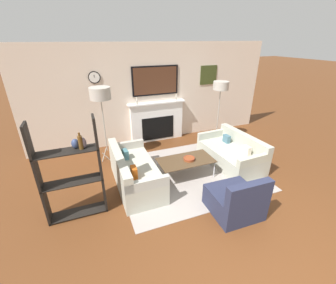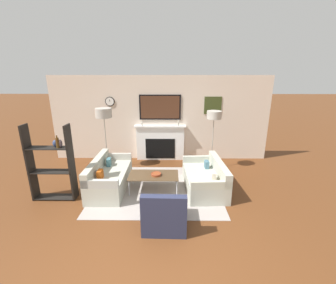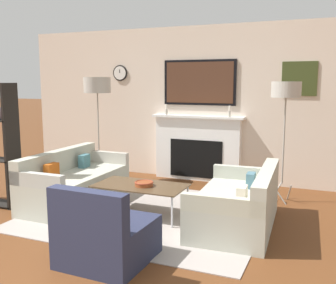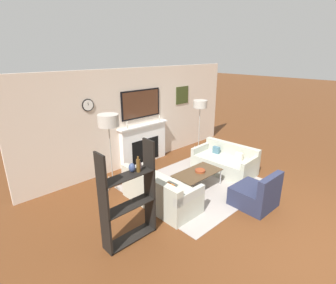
{
  "view_description": "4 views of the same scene",
  "coord_description": "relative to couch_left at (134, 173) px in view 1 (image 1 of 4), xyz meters",
  "views": [
    {
      "loc": [
        -1.97,
        -1.26,
        2.78
      ],
      "look_at": [
        -0.35,
        2.85,
        0.73
      ],
      "focal_mm": 24.0,
      "sensor_mm": 36.0,
      "label": 1
    },
    {
      "loc": [
        0.32,
        -2.42,
        2.74
      ],
      "look_at": [
        0.26,
        3.2,
        1.02
      ],
      "focal_mm": 24.0,
      "sensor_mm": 36.0,
      "label": 2
    },
    {
      "loc": [
        2.16,
        -1.94,
        1.74
      ],
      "look_at": [
        0.01,
        3.23,
        0.88
      ],
      "focal_mm": 42.0,
      "sensor_mm": 36.0,
      "label": 3
    },
    {
      "loc": [
        -4.43,
        -1.06,
        3.09
      ],
      "look_at": [
        -0.34,
        3.22,
        1.05
      ],
      "focal_mm": 28.0,
      "sensor_mm": 36.0,
      "label": 4
    }
  ],
  "objects": [
    {
      "name": "area_rug",
      "position": [
        1.19,
        0.0,
        -0.28
      ],
      "size": [
        3.0,
        2.58,
        0.01
      ],
      "color": "gray",
      "rests_on": "ground_plane"
    },
    {
      "name": "coffee_table",
      "position": [
        1.11,
        -0.1,
        0.1
      ],
      "size": [
        1.19,
        0.63,
        0.41
      ],
      "color": "#4C3823",
      "rests_on": "ground_plane"
    },
    {
      "name": "fireplace_wall",
      "position": [
        1.19,
        2.1,
        0.94
      ],
      "size": [
        6.97,
        0.28,
        2.7
      ],
      "color": "beige",
      "rests_on": "ground_plane"
    },
    {
      "name": "couch_left",
      "position": [
        0.0,
        0.0,
        0.0
      ],
      "size": [
        0.79,
        1.72,
        0.75
      ],
      "color": "#AFB19F",
      "rests_on": "ground_plane"
    },
    {
      "name": "armchair",
      "position": [
        1.41,
        -1.44,
        -0.02
      ],
      "size": [
        0.81,
        0.82,
        0.79
      ],
      "color": "#262A43",
      "rests_on": "ground_plane"
    },
    {
      "name": "couch_right",
      "position": [
        2.38,
        0.0,
        -0.02
      ],
      "size": [
        0.96,
        1.65,
        0.72
      ],
      "color": "#AFB19F",
      "rests_on": "ground_plane"
    },
    {
      "name": "floor_lamp_left",
      "position": [
        -0.37,
        1.24,
        1.38
      ],
      "size": [
        0.46,
        0.46,
        1.82
      ],
      "color": "#9E998E",
      "rests_on": "ground_plane"
    },
    {
      "name": "shelf_unit",
      "position": [
        -1.09,
        -0.47,
        0.56
      ],
      "size": [
        0.95,
        0.28,
        1.72
      ],
      "color": "black",
      "rests_on": "ground_plane"
    },
    {
      "name": "decorative_bowl",
      "position": [
        1.18,
        -0.12,
        0.16
      ],
      "size": [
        0.24,
        0.24,
        0.06
      ],
      "color": "brown",
      "rests_on": "coffee_table"
    },
    {
      "name": "floor_lamp_right",
      "position": [
        2.74,
        1.24,
        1.32
      ],
      "size": [
        0.41,
        0.41,
        1.75
      ],
      "color": "#9E998E",
      "rests_on": "ground_plane"
    },
    {
      "name": "ground_plane",
      "position": [
        1.19,
        -2.59,
        -0.28
      ],
      "size": [
        60.0,
        60.0,
        0.0
      ],
      "primitive_type": "plane",
      "color": "#5A3117"
    }
  ]
}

